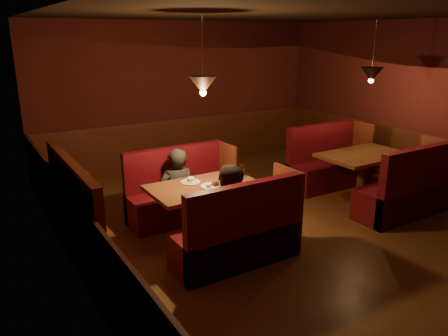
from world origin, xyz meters
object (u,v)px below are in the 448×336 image
second_bench_far (327,167)px  diner_a (177,174)px  second_table (363,166)px  diner_b (234,199)px  main_table (205,198)px  main_bench_near (240,238)px  second_bench_near (407,194)px  main_bench_far (180,196)px

second_bench_far → diner_a: (-3.01, -0.07, 0.38)m
second_table → second_bench_far: second_bench_far is taller
second_table → diner_b: 2.93m
main_table → second_table: bearing=-1.3°
main_bench_near → second_bench_near: size_ratio=1.01×
main_table → diner_b: (0.03, -0.64, 0.18)m
main_bench_near → second_table: size_ratio=1.12×
main_table → main_bench_far: size_ratio=0.91×
second_bench_far → diner_b: (-2.90, -1.41, 0.42)m
main_bench_near → diner_a: size_ratio=1.07×
second_bench_far → diner_a: diner_a is taller
main_table → diner_a: bearing=96.1°
second_bench_far → second_bench_near: 1.68m
second_table → main_table: bearing=178.7°
main_table → diner_a: (-0.08, 0.70, 0.14)m
second_bench_near → diner_b: (-2.90, 0.26, 0.42)m
main_table → second_table: main_table is taller
main_bench_far → second_bench_near: 3.38m
main_bench_near → diner_b: 0.46m
main_bench_far → second_table: main_bench_far is taller
main_bench_near → second_bench_near: (2.92, -0.10, 0.01)m
second_bench_near → diner_a: diner_a is taller
main_bench_near → diner_a: 1.56m
second_bench_far → diner_a: bearing=-178.6°
main_bench_far → diner_a: size_ratio=1.07×
main_bench_far → main_bench_near: 1.62m
main_bench_far → diner_b: (0.02, -1.45, 0.43)m
main_table → diner_b: size_ratio=0.92×
main_bench_far → main_bench_near: (0.00, -1.62, 0.00)m
main_table → main_bench_far: bearing=88.8°
second_bench_near → diner_b: diner_b is taller
second_bench_near → main_bench_near: bearing=178.1°
main_bench_far → main_bench_near: size_ratio=1.00×
diner_a → diner_b: bearing=105.3°
main_table → second_bench_far: bearing=14.8°
main_bench_far → second_bench_near: (2.92, -1.71, 0.01)m
second_table → diner_b: size_ratio=0.91×
second_bench_far → second_bench_near: same height
main_bench_far → main_table: bearing=-91.2°
main_bench_near → second_bench_far: size_ratio=1.01×
main_bench_near → second_bench_near: bearing=-1.9°
main_bench_far → diner_b: bearing=-89.4°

